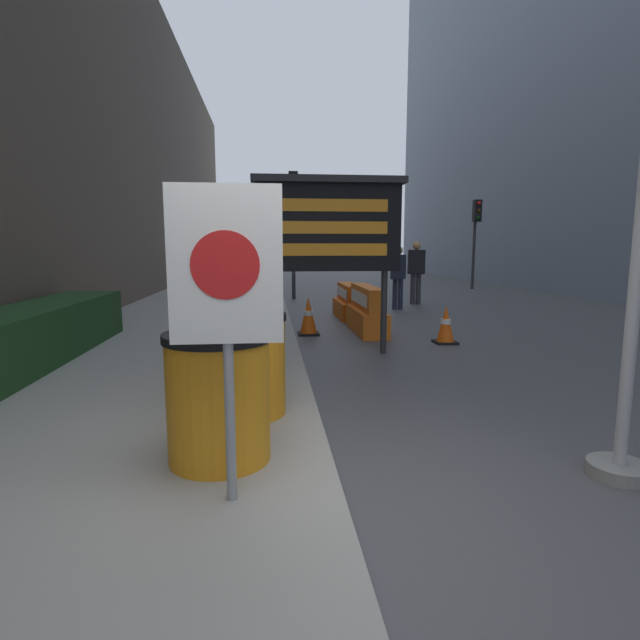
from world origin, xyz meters
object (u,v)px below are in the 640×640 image
Objects in this scene: traffic_light_far_side at (476,225)px; pedestrian_passerby at (398,272)px; traffic_cone_mid at (308,316)px; barrel_drum_middle at (245,364)px; barrel_drum_foreground at (219,396)px; jersey_barrier_orange_far at (350,303)px; traffic_light_near_curb at (293,208)px; warning_sign at (226,287)px; jersey_barrier_orange_near at (366,312)px; message_board at (329,226)px; pedestrian_worker at (416,267)px; barrel_drum_back at (239,343)px; traffic_cone_near at (446,325)px.

traffic_light_far_side reaches higher than pedestrian_passerby.
traffic_light_far_side is (7.39, 9.72, 2.19)m from traffic_cone_mid.
barrel_drum_foreground is at bearing -98.25° from barrel_drum_middle.
jersey_barrier_orange_far is 5.19m from traffic_light_near_curb.
jersey_barrier_orange_near is (2.17, 6.83, -1.05)m from warning_sign.
traffic_light_far_side is (7.22, 11.54, 0.55)m from message_board.
barrel_drum_foreground is 1.26× the size of traffic_cone_mid.
jersey_barrier_orange_near is at bearing -80.19° from traffic_light_near_curb.
pedestrian_worker is (-3.83, -4.88, -1.46)m from traffic_light_far_side.
warning_sign is 0.93× the size of jersey_barrier_orange_near.
barrel_drum_middle is 0.26× the size of traffic_light_far_side.
pedestrian_passerby reaches higher than barrel_drum_foreground.
barrel_drum_foreground is 4.58m from message_board.
barrel_drum_middle is 5.11m from traffic_cone_mid.
barrel_drum_foreground is 0.52× the size of jersey_barrier_orange_far.
message_board is (1.25, 2.21, 1.36)m from barrel_drum_back.
traffic_light_near_curb is (1.15, 10.68, 2.27)m from barrel_drum_back.
jersey_barrier_orange_near is 1.20m from traffic_cone_mid.
pedestrian_worker is at bearing 62.70° from jersey_barrier_orange_near.
traffic_light_far_side is (8.51, 15.71, 1.91)m from barrel_drum_foreground.
message_board is 0.78× the size of traffic_light_far_side.
barrel_drum_foreground is at bearing -100.53° from traffic_cone_mid.
pedestrian_passerby is (1.54, 3.48, 0.60)m from jersey_barrier_orange_near.
pedestrian_worker is at bearing 65.30° from barrel_drum_middle.
barrel_drum_middle is at bearing -130.22° from traffic_cone_near.
barrel_drum_back is 0.50× the size of pedestrian_worker.
traffic_light_near_curb is at bearing 90.72° from message_board.
pedestrian_worker reaches higher than pedestrian_passerby.
barrel_drum_foreground is 0.34× the size of message_board.
traffic_cone_mid is at bearing -178.87° from pedestrian_passerby.
barrel_drum_back is 10.98m from traffic_light_near_curb.
barrel_drum_back is 16.26m from traffic_light_far_side.
jersey_barrier_orange_near is at bearing 10.77° from traffic_cone_mid.
pedestrian_passerby is (3.83, 9.69, 0.37)m from barrel_drum_foreground.
warning_sign is 2.74× the size of traffic_cone_near.
jersey_barrier_orange_far reaches higher than traffic_cone_near.
traffic_light_near_curb reaches higher than barrel_drum_middle.
pedestrian_worker is at bearing 1.15° from pedestrian_passerby.
barrel_drum_back is (0.03, 1.97, 0.00)m from barrel_drum_foreground.
traffic_light_far_side is at bearing 56.80° from jersey_barrier_orange_near.
jersey_barrier_orange_far is at bearing -122.73° from pedestrian_worker.
warning_sign is 1.01× the size of pedestrian_worker.
traffic_cone_mid is (-2.32, 1.11, 0.03)m from traffic_cone_near.
traffic_cone_near is 0.17× the size of traffic_light_near_curb.
barrel_drum_foreground and barrel_drum_back have the same top height.
traffic_cone_mid is 0.40× the size of pedestrian_worker.
barrel_drum_back is 0.34× the size of message_board.
traffic_light_near_curb is 2.36× the size of pedestrian_passerby.
warning_sign is at bearing -90.66° from barrel_drum_middle.
message_board is 2.77m from jersey_barrier_orange_near.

